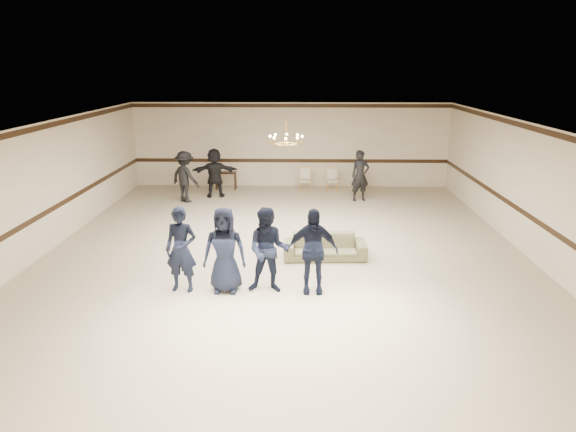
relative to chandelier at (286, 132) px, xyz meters
The scene contains 16 objects.
room 1.62m from the chandelier, 90.00° to the right, with size 12.01×14.01×3.21m.
chair_rail 6.27m from the chandelier, 90.00° to the left, with size 12.00×0.02×0.14m, color black.
crown_molding 5.99m from the chandelier, 90.00° to the left, with size 12.00×0.02×0.14m, color black.
chandelier is the anchor object (origin of this frame).
boy_a 4.59m from the chandelier, 119.86° to the right, with size 0.66×0.43×1.80m, color black.
boy_b 4.26m from the chandelier, 107.93° to the right, with size 0.88×0.57×1.80m, color black.
boy_c 4.11m from the chandelier, 94.17° to the right, with size 0.88×0.68×1.80m, color black.
boy_d 4.15m from the chandelier, 79.92° to the right, with size 1.06×0.44×1.80m, color black.
settee 3.23m from the chandelier, 59.24° to the right, with size 2.00×0.78×0.59m, color brown.
adult_left 5.40m from the chandelier, 135.14° to the left, with size 1.14×0.65×1.76m, color black.
adult_mid 5.39m from the chandelier, 122.08° to the left, with size 1.63×0.52×1.76m, color black.
adult_right 4.97m from the chandelier, 57.53° to the left, with size 0.64×0.42×1.76m, color black.
banquet_chair_left 5.74m from the chandelier, 83.74° to the left, with size 0.41×0.41×0.84m, color beige, non-canonical shape.
banquet_chair_mid 5.92m from the chandelier, 73.11° to the left, with size 0.41×0.41×0.84m, color beige, non-canonical shape.
banquet_chair_right 6.26m from the chandelier, 63.56° to the left, with size 0.41×0.41×0.84m, color beige, non-canonical shape.
console_table 6.41m from the chandelier, 114.42° to the left, with size 0.80×0.34×0.67m, color #351C11.
Camera 1 is at (0.38, -12.30, 4.56)m, focal length 31.58 mm.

